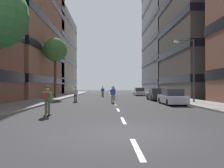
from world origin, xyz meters
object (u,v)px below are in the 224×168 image
Objects in this scene: streetlamp_right at (190,63)px; skater_1 at (103,91)px; parked_car_near at (172,97)px; skater_0 at (75,93)px; skater_3 at (47,99)px; street_tree_near at (55,50)px; skater_2 at (113,94)px; skater_5 at (113,92)px; skater_4 at (114,91)px; parked_car_mid at (139,92)px; parked_car_far at (156,95)px.

skater_1 is (-9.33, 14.52, -3.15)m from streetlamp_right.
streetlamp_right reaches higher than parked_car_near.
skater_0 and skater_3 have the same top height.
street_tree_near is at bearing -148.16° from skater_1.
skater_3 is at bearing -112.88° from skater_2.
street_tree_near reaches higher than streetlamp_right.
streetlamp_right is at bearing -40.11° from skater_5.
skater_0 is at bearing -108.88° from skater_4.
parked_car_mid is 2.47× the size of skater_3.
skater_4 is at bearing 114.32° from streetlamp_right.
parked_car_mid is 2.47× the size of skater_2.
skater_5 is at bearing 165.35° from parked_car_far.
street_tree_near is 4.98× the size of skater_5.
skater_2 is (-5.67, -18.86, 0.29)m from parked_car_mid.
skater_0 reaches higher than parked_car_mid.
streetlamp_right is (2.34, -19.49, 3.44)m from parked_car_mid.
skater_0 is at bearing -136.40° from skater_5.
skater_2 is (1.31, -13.90, 0.00)m from skater_1.
streetlamp_right is at bearing -65.68° from skater_4.
skater_3 is at bearing -77.81° from street_tree_near.
skater_1 is 1.00× the size of skater_5.
skater_1 is at bearing -137.35° from skater_4.
skater_3 is at bearing -108.89° from parked_car_mid.
parked_car_near is 12.51m from skater_3.
skater_1 reaches higher than parked_car_near.
skater_4 is (1.95, 1.80, 0.03)m from skater_1.
skater_5 is at bearing -23.05° from street_tree_near.
skater_1 is 1.00× the size of skater_3.
street_tree_near is at bearing 148.07° from streetlamp_right.
skater_4 is (0.64, 15.70, 0.03)m from skater_2.
skater_4 is at bearing 34.47° from street_tree_near.
parked_car_far is 2.47× the size of skater_2.
skater_0 is 1.00× the size of skater_3.
parked_car_far is 10.23m from skater_0.
skater_4 reaches higher than parked_car_far.
skater_1 is at bearing 126.58° from parked_car_far.
street_tree_near is at bearing 117.83° from skater_0.
skater_5 is at bearing -78.78° from skater_1.
skater_1 is at bearing 95.40° from skater_2.
parked_car_far is at bearing 114.61° from streetlamp_right.
parked_car_near is 10.51m from skater_0.
street_tree_near is at bearing 160.09° from parked_car_far.
skater_0 is 1.00× the size of skater_2.
skater_3 is 1.00× the size of skater_5.
parked_car_near is 6.03m from skater_2.
skater_2 is at bearing 67.12° from skater_3.
street_tree_near is 10.82m from skater_0.
skater_2 is at bearing -21.99° from skater_0.
skater_0 is at bearing -62.17° from street_tree_near.
street_tree_near reaches higher than skater_2.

